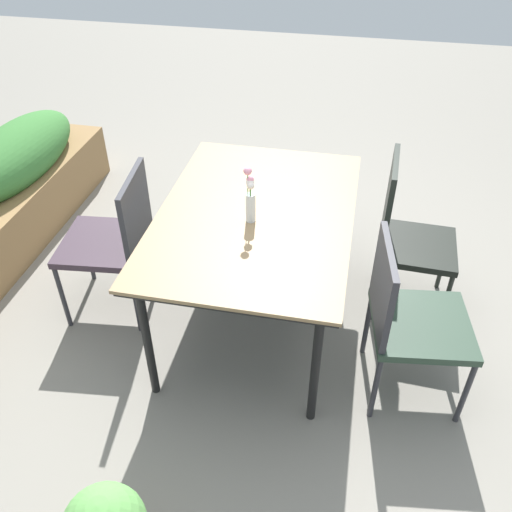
% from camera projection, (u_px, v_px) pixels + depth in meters
% --- Properties ---
extents(ground_plane, '(12.00, 12.00, 0.00)m').
position_uv_depth(ground_plane, '(263.00, 328.00, 3.27)').
color(ground_plane, gray).
extents(dining_table, '(1.47, 1.02, 0.78)m').
position_uv_depth(dining_table, '(256.00, 221.00, 2.89)').
color(dining_table, '#8C704C').
rests_on(dining_table, ground).
extents(chair_far_side, '(0.52, 0.52, 0.92)m').
position_uv_depth(chair_far_side, '(115.00, 235.00, 3.11)').
color(chair_far_side, '#382A34').
rests_on(chair_far_side, ground).
extents(chair_near_right, '(0.46, 0.46, 0.98)m').
position_uv_depth(chair_near_right, '(405.00, 231.00, 3.13)').
color(chair_near_right, black).
rests_on(chair_near_right, ground).
extents(chair_near_left, '(0.53, 0.53, 0.91)m').
position_uv_depth(chair_near_left, '(407.00, 314.00, 2.63)').
color(chair_near_left, '#283C2E').
rests_on(chair_near_left, ground).
extents(flower_vase, '(0.06, 0.06, 0.32)m').
position_uv_depth(flower_vase, '(250.00, 197.00, 2.70)').
color(flower_vase, silver).
rests_on(flower_vase, dining_table).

